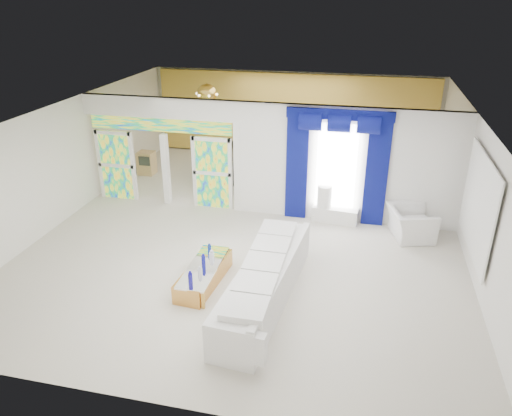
% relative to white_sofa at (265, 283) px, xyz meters
% --- Properties ---
extents(floor, '(12.00, 12.00, 0.00)m').
position_rel_white_sofa_xyz_m(floor, '(-0.91, 3.07, -0.38)').
color(floor, '#B7AF9E').
rests_on(floor, ground).
extents(dividing_wall, '(5.70, 0.18, 3.00)m').
position_rel_white_sofa_xyz_m(dividing_wall, '(1.24, 4.07, 1.12)').
color(dividing_wall, white).
rests_on(dividing_wall, ground).
extents(dividing_header, '(4.30, 0.18, 0.55)m').
position_rel_white_sofa_xyz_m(dividing_header, '(-3.76, 4.07, 2.34)').
color(dividing_header, white).
rests_on(dividing_header, dividing_wall).
extents(stained_panel_left, '(0.95, 0.04, 2.00)m').
position_rel_white_sofa_xyz_m(stained_panel_left, '(-5.19, 4.07, 0.62)').
color(stained_panel_left, '#994C3F').
rests_on(stained_panel_left, ground).
extents(stained_panel_right, '(0.95, 0.04, 2.00)m').
position_rel_white_sofa_xyz_m(stained_panel_right, '(-2.34, 4.07, 0.62)').
color(stained_panel_right, '#994C3F').
rests_on(stained_panel_right, ground).
extents(stained_transom, '(4.00, 0.05, 0.35)m').
position_rel_white_sofa_xyz_m(stained_transom, '(-3.76, 4.07, 1.87)').
color(stained_transom, '#994C3F').
rests_on(stained_transom, dividing_header).
extents(window_pane, '(1.00, 0.02, 2.30)m').
position_rel_white_sofa_xyz_m(window_pane, '(0.99, 3.97, 1.07)').
color(window_pane, white).
rests_on(window_pane, dividing_wall).
extents(blue_drape_left, '(0.55, 0.10, 2.80)m').
position_rel_white_sofa_xyz_m(blue_drape_left, '(-0.01, 3.94, 1.02)').
color(blue_drape_left, '#090347').
rests_on(blue_drape_left, ground).
extents(blue_drape_right, '(0.55, 0.10, 2.80)m').
position_rel_white_sofa_xyz_m(blue_drape_right, '(1.99, 3.94, 1.02)').
color(blue_drape_right, '#090347').
rests_on(blue_drape_right, ground).
extents(blue_pelmet, '(2.60, 0.12, 0.25)m').
position_rel_white_sofa_xyz_m(blue_pelmet, '(0.99, 3.94, 2.44)').
color(blue_pelmet, '#090347').
rests_on(blue_pelmet, dividing_wall).
extents(wall_mirror, '(0.04, 2.70, 1.90)m').
position_rel_white_sofa_xyz_m(wall_mirror, '(4.03, 2.07, 1.17)').
color(wall_mirror, white).
rests_on(wall_mirror, ground).
extents(gold_curtains, '(9.70, 0.12, 2.90)m').
position_rel_white_sofa_xyz_m(gold_curtains, '(-0.91, 8.97, 1.12)').
color(gold_curtains, '#C0802E').
rests_on(gold_curtains, ground).
extents(white_sofa, '(1.21, 4.07, 0.76)m').
position_rel_white_sofa_xyz_m(white_sofa, '(0.00, 0.00, 0.00)').
color(white_sofa, white).
rests_on(white_sofa, ground).
extents(coffee_table, '(0.74, 1.81, 0.39)m').
position_rel_white_sofa_xyz_m(coffee_table, '(-1.35, 0.30, -0.19)').
color(coffee_table, '#C98B3E').
rests_on(coffee_table, ground).
extents(console_table, '(1.21, 0.49, 0.39)m').
position_rel_white_sofa_xyz_m(console_table, '(1.05, 3.87, -0.19)').
color(console_table, white).
rests_on(console_table, ground).
extents(table_lamp, '(0.36, 0.36, 0.58)m').
position_rel_white_sofa_xyz_m(table_lamp, '(0.75, 3.87, 0.30)').
color(table_lamp, silver).
rests_on(table_lamp, console_table).
extents(armchair, '(1.26, 1.36, 0.74)m').
position_rel_white_sofa_xyz_m(armchair, '(2.90, 3.43, -0.01)').
color(armchair, white).
rests_on(armchair, ground).
extents(grand_piano, '(1.83, 2.14, 0.93)m').
position_rel_white_sofa_xyz_m(grand_piano, '(-2.46, 6.56, 0.08)').
color(grand_piano, black).
rests_on(grand_piano, ground).
extents(piano_bench, '(0.88, 0.52, 0.28)m').
position_rel_white_sofa_xyz_m(piano_bench, '(-2.46, 4.96, -0.24)').
color(piano_bench, black).
rests_on(piano_bench, ground).
extents(tv_console, '(0.52, 0.47, 0.75)m').
position_rel_white_sofa_xyz_m(tv_console, '(-5.27, 6.13, -0.01)').
color(tv_console, '#AA7F55').
rests_on(tv_console, ground).
extents(chandelier, '(0.60, 0.60, 0.60)m').
position_rel_white_sofa_xyz_m(chandelier, '(-3.21, 6.47, 2.27)').
color(chandelier, gold).
rests_on(chandelier, ceiling).
extents(decanters, '(0.22, 1.28, 0.23)m').
position_rel_white_sofa_xyz_m(decanters, '(-1.36, 0.29, 0.10)').
color(decanters, navy).
rests_on(decanters, coffee_table).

